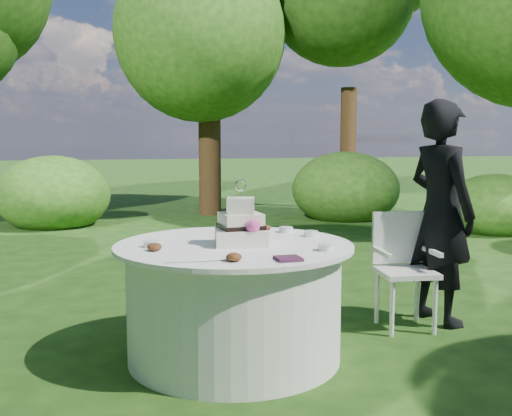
{
  "coord_description": "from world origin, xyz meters",
  "views": [
    {
      "loc": [
        -0.89,
        -3.76,
        1.45
      ],
      "look_at": [
        0.15,
        0.0,
        1.0
      ],
      "focal_mm": 42.0,
      "sensor_mm": 36.0,
      "label": 1
    }
  ],
  "objects_px": {
    "napkins": "(288,259)",
    "guest": "(441,213)",
    "chair": "(402,260)",
    "cake": "(241,227)",
    "table": "(234,300)"
  },
  "relations": [
    {
      "from": "napkins",
      "to": "guest",
      "type": "height_order",
      "value": "guest"
    },
    {
      "from": "guest",
      "to": "chair",
      "type": "relative_size",
      "value": 1.98
    },
    {
      "from": "guest",
      "to": "cake",
      "type": "bearing_deg",
      "value": 91.73
    },
    {
      "from": "chair",
      "to": "guest",
      "type": "bearing_deg",
      "value": 3.25
    },
    {
      "from": "table",
      "to": "cake",
      "type": "relative_size",
      "value": 3.63
    },
    {
      "from": "napkins",
      "to": "chair",
      "type": "bearing_deg",
      "value": 36.61
    },
    {
      "from": "guest",
      "to": "cake",
      "type": "xyz_separation_m",
      "value": [
        -1.71,
        -0.38,
        0.01
      ]
    },
    {
      "from": "guest",
      "to": "table",
      "type": "xyz_separation_m",
      "value": [
        -1.75,
        -0.34,
        -0.49
      ]
    },
    {
      "from": "table",
      "to": "cake",
      "type": "xyz_separation_m",
      "value": [
        0.04,
        -0.04,
        0.5
      ]
    },
    {
      "from": "guest",
      "to": "chair",
      "type": "bearing_deg",
      "value": 82.51
    },
    {
      "from": "napkins",
      "to": "table",
      "type": "height_order",
      "value": "napkins"
    },
    {
      "from": "chair",
      "to": "napkins",
      "type": "bearing_deg",
      "value": -143.39
    },
    {
      "from": "cake",
      "to": "guest",
      "type": "bearing_deg",
      "value": 12.47
    },
    {
      "from": "cake",
      "to": "chair",
      "type": "xyz_separation_m",
      "value": [
        1.38,
        0.36,
        -0.37
      ]
    },
    {
      "from": "napkins",
      "to": "cake",
      "type": "xyz_separation_m",
      "value": [
        -0.13,
        0.56,
        0.1
      ]
    }
  ]
}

